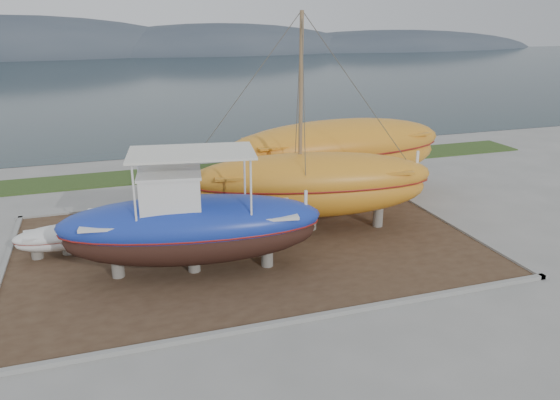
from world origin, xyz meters
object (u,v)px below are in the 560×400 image
object	(u,v)px
blue_caique	(191,213)
orange_bare_hull	(337,160)
white_dinghy	(67,240)
orange_sailboat	(313,127)

from	to	relation	value
blue_caique	orange_bare_hull	bearing A→B (deg)	45.67
orange_bare_hull	blue_caique	bearing A→B (deg)	-147.35
white_dinghy	orange_sailboat	distance (m)	10.66
orange_sailboat	orange_bare_hull	bearing A→B (deg)	64.24
orange_bare_hull	orange_sailboat	bearing A→B (deg)	-131.14
blue_caique	white_dinghy	distance (m)	5.60
orange_sailboat	white_dinghy	bearing A→B (deg)	-172.31
white_dinghy	blue_caique	bearing A→B (deg)	-39.19
blue_caique	orange_sailboat	world-z (taller)	orange_sailboat
blue_caique	white_dinghy	xyz separation A→B (m)	(-4.39, 3.06, -1.65)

